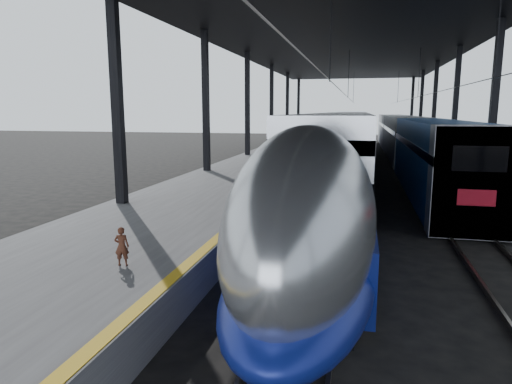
% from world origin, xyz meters
% --- Properties ---
extents(ground, '(160.00, 160.00, 0.00)m').
position_xyz_m(ground, '(0.00, 0.00, 0.00)').
color(ground, black).
rests_on(ground, ground).
extents(platform, '(6.00, 80.00, 1.00)m').
position_xyz_m(platform, '(-3.50, 20.00, 0.50)').
color(platform, '#4C4C4F').
rests_on(platform, ground).
extents(yellow_strip, '(0.30, 80.00, 0.01)m').
position_xyz_m(yellow_strip, '(-0.70, 20.00, 1.00)').
color(yellow_strip, gold).
rests_on(yellow_strip, platform).
extents(rails, '(6.52, 80.00, 0.16)m').
position_xyz_m(rails, '(4.50, 20.00, 0.08)').
color(rails, slate).
rests_on(rails, ground).
extents(canopy, '(18.00, 75.00, 9.47)m').
position_xyz_m(canopy, '(1.90, 20.00, 9.12)').
color(canopy, black).
rests_on(canopy, ground).
extents(tgv_train, '(3.05, 65.20, 4.37)m').
position_xyz_m(tgv_train, '(2.00, 26.34, 2.04)').
color(tgv_train, '#ABAEB2').
rests_on(tgv_train, ground).
extents(second_train, '(2.91, 56.05, 4.01)m').
position_xyz_m(second_train, '(7.00, 33.20, 2.03)').
color(second_train, navy).
rests_on(second_train, ground).
extents(child, '(0.37, 0.29, 0.91)m').
position_xyz_m(child, '(-2.13, -1.58, 1.45)').
color(child, '#4C2719').
rests_on(child, platform).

